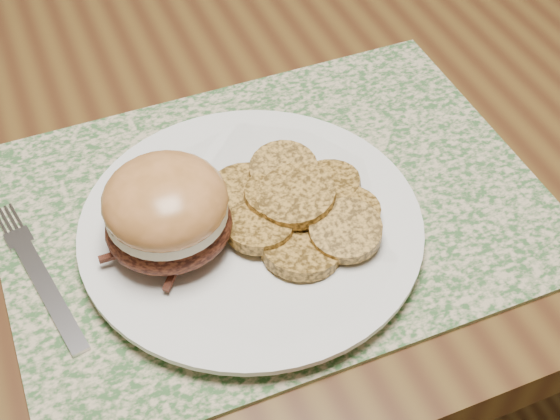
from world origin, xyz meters
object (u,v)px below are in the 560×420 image
object	(u,v)px
dinner_plate	(251,228)
dining_table	(356,76)
pork_sandwich	(167,211)
fork	(38,273)

from	to	relation	value
dinner_plate	dining_table	bearing A→B (deg)	48.07
dining_table	dinner_plate	xyz separation A→B (m)	(-0.23, -0.25, 0.09)
dining_table	pork_sandwich	distance (m)	0.40
dinner_plate	fork	size ratio (longest dim) A/B	1.54
pork_sandwich	fork	distance (m)	0.12
fork	pork_sandwich	bearing A→B (deg)	-21.99
dining_table	fork	world-z (taller)	fork
dinner_plate	pork_sandwich	distance (m)	0.08
dining_table	fork	distance (m)	0.46
dinner_plate	pork_sandwich	xyz separation A→B (m)	(-0.07, 0.00, 0.04)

